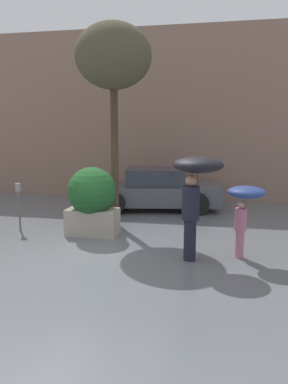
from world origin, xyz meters
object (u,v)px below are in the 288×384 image
(person_child, at_px, (245,201))
(parked_car_near, at_px, (156,190))
(parking_meter, at_px, (19,197))
(planter_box, at_px, (92,199))
(street_tree, at_px, (113,58))
(person_adult, at_px, (196,181))

(person_child, bearing_deg, parked_car_near, 160.45)
(parking_meter, bearing_deg, planter_box, -0.60)
(planter_box, bearing_deg, street_tree, 71.85)
(person_child, height_order, parked_car_near, person_child)
(street_tree, bearing_deg, parked_car_near, 73.38)
(parking_meter, bearing_deg, street_tree, 22.27)
(person_child, xyz_separation_m, parking_meter, (-5.37, 1.03, -0.29))
(person_adult, distance_m, parked_car_near, 4.81)
(planter_box, xyz_separation_m, person_child, (3.44, -1.01, 0.26))
(planter_box, bearing_deg, parked_car_near, 72.93)
(person_adult, xyz_separation_m, parked_car_near, (-1.52, 4.46, -0.95))
(person_child, distance_m, street_tree, 4.81)
(person_adult, height_order, person_child, person_adult)
(person_child, bearing_deg, planter_box, -156.06)
(person_child, bearing_deg, person_adult, -125.47)
(person_adult, xyz_separation_m, street_tree, (-2.20, 2.18, 2.68))
(person_child, relative_size, street_tree, 0.28)
(planter_box, relative_size, person_child, 1.14)
(planter_box, distance_m, parked_car_near, 3.38)
(person_child, bearing_deg, parking_meter, -150.58)
(planter_box, distance_m, parking_meter, 1.93)
(person_adult, distance_m, person_child, 1.05)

